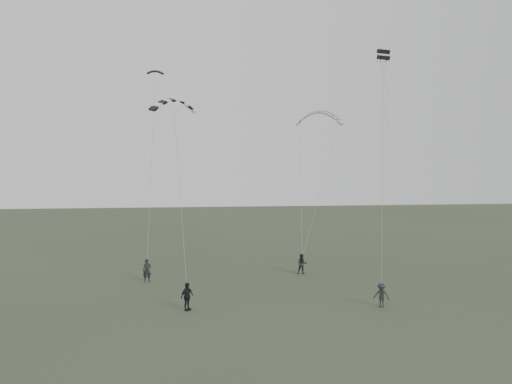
{
  "coord_description": "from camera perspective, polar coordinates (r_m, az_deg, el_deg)",
  "views": [
    {
      "loc": [
        -3.49,
        -32.74,
        9.02
      ],
      "look_at": [
        0.94,
        4.41,
        6.84
      ],
      "focal_mm": 35.0,
      "sensor_mm": 36.0,
      "label": 1
    }
  ],
  "objects": [
    {
      "name": "kite_box",
      "position": [
        39.24,
        14.36,
        14.96
      ],
      "size": [
        0.91,
        1.01,
        0.88
      ],
      "primitive_type": null,
      "rotation": [
        0.24,
        0.0,
        0.32
      ],
      "color": "black",
      "rests_on": "flyer_far"
    },
    {
      "name": "kite_pale_large",
      "position": [
        46.52,
        7.22,
        9.02
      ],
      "size": [
        4.6,
        3.05,
        1.95
      ],
      "primitive_type": null,
      "rotation": [
        0.21,
        0.0,
        -0.42
      ],
      "color": "#A5A8AA",
      "rests_on": "flyer_right"
    },
    {
      "name": "flyer_right",
      "position": [
        41.07,
        5.28,
        -8.19
      ],
      "size": [
        0.88,
        0.73,
        1.65
      ],
      "primitive_type": "imported",
      "rotation": [
        0.0,
        0.0,
        -0.14
      ],
      "color": "black",
      "rests_on": "ground"
    },
    {
      "name": "flyer_center",
      "position": [
        31.45,
        -7.89,
        -11.74
      ],
      "size": [
        1.0,
        1.02,
        1.72
      ],
      "primitive_type": "imported",
      "rotation": [
        0.0,
        0.0,
        0.82
      ],
      "color": "black",
      "rests_on": "ground"
    },
    {
      "name": "kite_striped",
      "position": [
        36.32,
        -9.38,
        10.32
      ],
      "size": [
        3.54,
        2.46,
        1.46
      ],
      "primitive_type": null,
      "rotation": [
        0.24,
        0.0,
        0.44
      ],
      "color": "black",
      "rests_on": "flyer_center"
    },
    {
      "name": "ground",
      "position": [
        34.14,
        -0.7,
        -11.99
      ],
      "size": [
        140.0,
        140.0,
        0.0
      ],
      "primitive_type": "plane",
      "color": "#38402A",
      "rests_on": "ground"
    },
    {
      "name": "flyer_left",
      "position": [
        39.15,
        -12.34,
        -8.76
      ],
      "size": [
        0.66,
        0.45,
        1.75
      ],
      "primitive_type": "imported",
      "rotation": [
        0.0,
        0.0,
        0.05
      ],
      "color": "black",
      "rests_on": "ground"
    },
    {
      "name": "kite_dark_small",
      "position": [
        43.8,
        -11.44,
        13.37
      ],
      "size": [
        1.44,
        0.69,
        0.6
      ],
      "primitive_type": null,
      "rotation": [
        0.38,
        0.0,
        0.1
      ],
      "color": "black",
      "rests_on": "flyer_left"
    },
    {
      "name": "flyer_far",
      "position": [
        32.77,
        14.14,
        -11.36
      ],
      "size": [
        1.14,
        1.03,
        1.53
      ],
      "primitive_type": "imported",
      "rotation": [
        0.0,
        0.0,
        -0.61
      ],
      "color": "#242429",
      "rests_on": "ground"
    }
  ]
}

